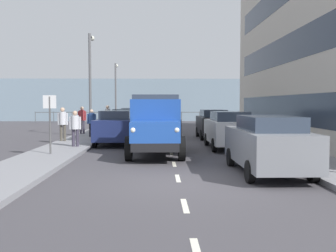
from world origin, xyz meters
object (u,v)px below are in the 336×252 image
(lamp_post_promenade, at_px, (90,75))
(car_black_kerbside_2, at_px, (213,124))
(car_white_kerbside_1, at_px, (229,129))
(car_maroon_oppositeside_2, at_px, (131,118))
(street_sign, at_px, (50,114))
(car_teal_oppositeside_1, at_px, (125,122))
(truck_vintage_blue, at_px, (156,126))
(car_navy_oppositeside_0, at_px, (116,127))
(pedestrian_by_lamp, at_px, (75,126))
(pedestrian_with_bag, at_px, (92,121))
(pedestrian_couple_b, at_px, (82,118))
(pedestrian_near_railing, at_px, (63,121))
(lamp_post_far, at_px, (116,87))
(car_grey_kerbside_near, at_px, (268,144))
(pedestrian_couple_a, at_px, (108,116))

(lamp_post_promenade, bearing_deg, car_black_kerbside_2, 170.23)
(car_white_kerbside_1, relative_size, lamp_post_promenade, 0.68)
(car_maroon_oppositeside_2, distance_m, street_sign, 15.95)
(car_teal_oppositeside_1, xyz_separation_m, street_sign, (1.99, 10.08, 0.79))
(truck_vintage_blue, relative_size, street_sign, 2.51)
(car_navy_oppositeside_0, height_order, pedestrian_by_lamp, pedestrian_by_lamp)
(car_teal_oppositeside_1, bearing_deg, street_sign, 78.81)
(truck_vintage_blue, bearing_deg, street_sign, 5.53)
(lamp_post_promenade, bearing_deg, pedestrian_with_bag, 101.18)
(lamp_post_promenade, relative_size, street_sign, 2.77)
(car_teal_oppositeside_1, bearing_deg, car_black_kerbside_2, 158.91)
(pedestrian_couple_b, height_order, lamp_post_promenade, lamp_post_promenade)
(car_navy_oppositeside_0, relative_size, pedestrian_near_railing, 2.38)
(pedestrian_couple_b, height_order, lamp_post_far, lamp_post_far)
(car_grey_kerbside_near, relative_size, pedestrian_by_lamp, 2.74)
(car_grey_kerbside_near, distance_m, pedestrian_with_bag, 13.19)
(car_grey_kerbside_near, xyz_separation_m, street_sign, (7.40, -3.54, 0.79))
(car_white_kerbside_1, relative_size, car_navy_oppositeside_0, 1.02)
(car_grey_kerbside_near, xyz_separation_m, pedestrian_by_lamp, (6.99, -6.08, 0.20))
(car_teal_oppositeside_1, distance_m, street_sign, 10.31)
(pedestrian_with_bag, bearing_deg, lamp_post_far, -89.26)
(car_black_kerbside_2, bearing_deg, car_white_kerbside_1, 90.00)
(truck_vintage_blue, xyz_separation_m, car_grey_kerbside_near, (-3.36, 3.93, -0.28))
(car_black_kerbside_2, relative_size, car_maroon_oppositeside_2, 0.95)
(car_teal_oppositeside_1, relative_size, pedestrian_couple_a, 2.56)
(pedestrian_couple_b, bearing_deg, pedestrian_by_lamp, 98.86)
(pedestrian_couple_a, distance_m, street_sign, 11.60)
(pedestrian_by_lamp, xyz_separation_m, street_sign, (0.41, 2.54, 0.59))
(car_teal_oppositeside_1, bearing_deg, lamp_post_promenade, 21.28)
(car_grey_kerbside_near, height_order, street_sign, street_sign)
(car_black_kerbside_2, relative_size, pedestrian_near_railing, 2.24)
(pedestrian_couple_a, bearing_deg, pedestrian_with_bag, 84.34)
(truck_vintage_blue, bearing_deg, pedestrian_couple_a, -73.24)
(car_white_kerbside_1, relative_size, pedestrian_couple_b, 2.43)
(truck_vintage_blue, relative_size, car_teal_oppositeside_1, 1.22)
(car_black_kerbside_2, bearing_deg, pedestrian_near_railing, 19.26)
(lamp_post_promenade, bearing_deg, pedestrian_by_lamp, 93.99)
(car_black_kerbside_2, bearing_deg, pedestrian_couple_a, -27.95)
(car_white_kerbside_1, distance_m, pedestrian_near_railing, 8.51)
(pedestrian_couple_b, distance_m, street_sign, 9.96)
(pedestrian_near_railing, bearing_deg, pedestrian_couple_a, -102.84)
(car_black_kerbside_2, height_order, pedestrian_with_bag, pedestrian_with_bag)
(truck_vintage_blue, relative_size, car_grey_kerbside_near, 1.28)
(car_navy_oppositeside_0, distance_m, street_sign, 5.21)
(pedestrian_near_railing, distance_m, street_sign, 5.22)
(pedestrian_with_bag, height_order, pedestrian_couple_a, pedestrian_couple_a)
(pedestrian_near_railing, relative_size, pedestrian_with_bag, 1.09)
(car_white_kerbside_1, relative_size, lamp_post_far, 0.73)
(car_grey_kerbside_near, distance_m, street_sign, 8.24)
(pedestrian_near_railing, height_order, pedestrian_couple_b, pedestrian_couple_b)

